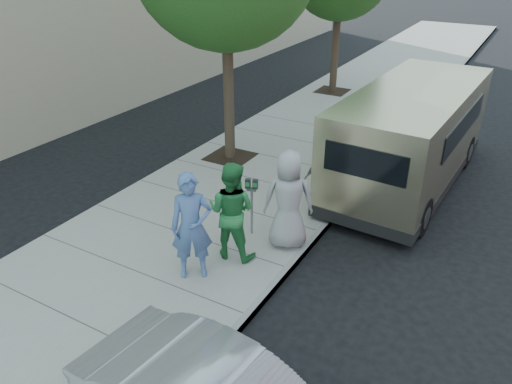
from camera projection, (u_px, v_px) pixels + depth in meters
ground at (260, 220)px, 11.26m from camera, size 120.00×120.00×0.00m
sidewalk at (222, 206)px, 11.66m from camera, size 5.00×60.00×0.15m
curb_face at (319, 234)px, 10.59m from camera, size 0.12×60.00×0.16m
parking_meter at (252, 195)px, 10.06m from camera, size 0.27×0.17×1.26m
van at (412, 135)px, 12.30m from camera, size 2.59×6.87×2.51m
person_officer at (192, 227)px, 8.76m from camera, size 0.88×0.83×2.03m
person_green_shirt at (231, 211)px, 9.34m from camera, size 1.05×0.87×1.96m
person_gray_shirt at (289, 200)px, 9.65m from camera, size 1.17×1.03×2.02m
person_striped_polo at (325, 180)px, 10.91m from camera, size 1.01×0.72×1.59m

